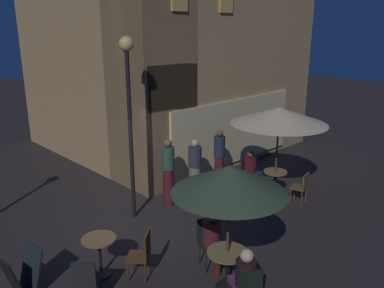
{
  "coord_description": "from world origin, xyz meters",
  "views": [
    {
      "loc": [
        -4.89,
        -6.99,
        4.59
      ],
      "look_at": [
        1.73,
        -0.16,
        1.72
      ],
      "focal_mm": 36.99,
      "sensor_mm": 36.0,
      "label": 1
    }
  ],
  "objects": [
    {
      "name": "ground_plane",
      "position": [
        0.0,
        0.0,
        0.0
      ],
      "size": [
        60.0,
        60.0,
        0.0
      ],
      "primitive_type": "plane",
      "color": "#2B2526"
    },
    {
      "name": "patron_seated_2",
      "position": [
        0.09,
        -2.42,
        0.69
      ],
      "size": [
        0.47,
        0.54,
        1.21
      ],
      "rotation": [
        0.0,
        0.0,
        -1.97
      ],
      "color": "#4B1A16",
      "rests_on": "ground"
    },
    {
      "name": "patio_umbrella_1",
      "position": [
        -0.17,
        -3.02,
        2.12
      ],
      "size": [
        1.98,
        1.98,
        2.37
      ],
      "color": "black",
      "rests_on": "ground"
    },
    {
      "name": "cafe_chair_4",
      "position": [
        -1.06,
        -1.72,
        0.55
      ],
      "size": [
        0.57,
        0.57,
        0.93
      ],
      "rotation": [
        0.0,
        0.0,
        2.27
      ],
      "color": "#502F18",
      "rests_on": "ground"
    },
    {
      "name": "patron_standing_5",
      "position": [
        3.28,
        0.3,
        0.87
      ],
      "size": [
        0.33,
        0.33,
        1.72
      ],
      "rotation": [
        0.0,
        0.0,
        5.22
      ],
      "color": "#491B22",
      "rests_on": "ground"
    },
    {
      "name": "patron_seated_1",
      "position": [
        -0.43,
        -3.61,
        0.69
      ],
      "size": [
        0.46,
        0.54,
        1.2
      ],
      "rotation": [
        0.0,
        0.0,
        1.15
      ],
      "color": "#603268",
      "rests_on": "ground"
    },
    {
      "name": "cafe_table_0",
      "position": [
        3.82,
        -1.3,
        0.51
      ],
      "size": [
        0.64,
        0.64,
        0.75
      ],
      "color": "black",
      "rests_on": "ground"
    },
    {
      "name": "patron_seated_0",
      "position": [
        3.71,
        -0.57,
        0.69
      ],
      "size": [
        0.42,
        0.55,
        1.2
      ],
      "rotation": [
        0.0,
        0.0,
        -1.42
      ],
      "color": "navy",
      "rests_on": "ground"
    },
    {
      "name": "patron_standing_4",
      "position": [
        2.29,
        0.29,
        0.82
      ],
      "size": [
        0.37,
        0.37,
        1.64
      ],
      "rotation": [
        0.0,
        0.0,
        1.58
      ],
      "color": "#77725D",
      "rests_on": "ground"
    },
    {
      "name": "patio_umbrella_0",
      "position": [
        3.82,
        -1.3,
        2.3
      ],
      "size": [
        2.55,
        2.55,
        2.53
      ],
      "color": "black",
      "rests_on": "ground"
    },
    {
      "name": "cafe_chair_5",
      "position": [
        -2.21,
        -1.67,
        0.52
      ],
      "size": [
        0.56,
        0.56,
        0.88
      ],
      "rotation": [
        0.0,
        0.0,
        0.76
      ],
      "color": "black",
      "rests_on": "ground"
    },
    {
      "name": "cafe_chair_3",
      "position": [
        0.15,
        -2.28,
        0.59
      ],
      "size": [
        0.57,
        0.57,
        0.98
      ],
      "rotation": [
        0.0,
        0.0,
        -1.97
      ],
      "color": "black",
      "rests_on": "ground"
    },
    {
      "name": "menu_sandwich_board",
      "position": [
        -2.88,
        -0.62,
        0.43
      ],
      "size": [
        0.67,
        0.6,
        0.83
      ],
      "rotation": [
        0.0,
        0.0,
        0.09
      ],
      "color": "black",
      "rests_on": "ground"
    },
    {
      "name": "patron_standing_3",
      "position": [
        1.39,
        0.37,
        0.91
      ],
      "size": [
        0.34,
        0.34,
        1.8
      ],
      "rotation": [
        0.0,
        0.0,
        3.05
      ],
      "color": "#511820",
      "rests_on": "ground"
    },
    {
      "name": "cafe_chair_1",
      "position": [
        3.69,
        -0.43,
        0.55
      ],
      "size": [
        0.45,
        0.45,
        0.92
      ],
      "rotation": [
        0.0,
        0.0,
        -1.42
      ],
      "color": "black",
      "rests_on": "ground"
    },
    {
      "name": "cafe_table_1",
      "position": [
        -0.17,
        -3.02,
        0.54
      ],
      "size": [
        0.73,
        0.73,
        0.75
      ],
      "color": "black",
      "rests_on": "ground"
    },
    {
      "name": "street_lamp_near_corner",
      "position": [
        0.29,
        0.42,
        3.07
      ],
      "size": [
        0.33,
        0.33,
        4.36
      ],
      "color": "black",
      "rests_on": "ground"
    },
    {
      "name": "cafe_table_2",
      "position": [
        -1.59,
        -1.09,
        0.54
      ],
      "size": [
        0.65,
        0.65,
        0.79
      ],
      "color": "black",
      "rests_on": "ground"
    },
    {
      "name": "cafe_chair_0",
      "position": [
        3.96,
        -2.05,
        0.52
      ],
      "size": [
        0.46,
        0.46,
        0.85
      ],
      "rotation": [
        0.0,
        0.0,
        1.76
      ],
      "color": "brown",
      "rests_on": "ground"
    },
    {
      "name": "cafe_building",
      "position": [
        3.75,
        3.46,
        3.71
      ],
      "size": [
        8.05,
        7.95,
        7.44
      ],
      "color": "tan",
      "rests_on": "ground"
    }
  ]
}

